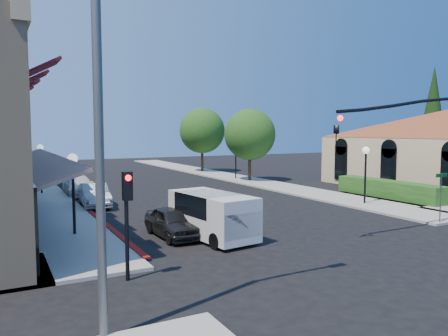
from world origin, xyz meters
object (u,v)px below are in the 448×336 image
secondary_signal (127,205)px  lamppost_left_near (73,173)px  street_tree_b (202,131)px  cobra_streetlight (115,95)px  lamppost_right_far (236,150)px  white_van (213,213)px  lamppost_right_near (366,160)px  parked_car_c (79,186)px  parked_car_b (95,195)px  conifer_far (433,113)px  parked_car_a (172,222)px  street_name_sign (441,190)px  signal_mast_arm (434,141)px  lamppost_left_far (41,156)px  parked_car_d (60,174)px  street_tree_a (250,135)px

secondary_signal → lamppost_left_near: 6.63m
street_tree_b → cobra_streetlight: cobra_streetlight is taller
street_tree_b → lamppost_right_far: size_ratio=1.97×
lamppost_left_near → white_van: size_ratio=0.79×
lamppost_right_near → white_van: (-11.93, -3.16, -1.63)m
white_van → parked_car_c: size_ratio=0.98×
secondary_signal → parked_car_b: 13.96m
parked_car_b → parked_car_c: parked_car_b is taller
lamppost_right_far → parked_car_b: (-14.70, -8.84, -2.05)m
cobra_streetlight → lamppost_right_far: 31.53m
lamppost_right_near → conifer_far: bearing=27.1°
lamppost_left_near → parked_car_b: lamppost_left_near is taller
lamppost_right_near → parked_car_a: 13.61m
cobra_streetlight → parked_car_b: (2.95, 17.16, -4.58)m
secondary_signal → street_name_sign: size_ratio=1.33×
white_van → parked_car_a: white_van is taller
street_tree_b → signal_mast_arm: (-2.94, -30.50, -0.46)m
street_tree_b → lamppost_left_near: street_tree_b is taller
white_van → street_tree_b: bearing=65.8°
signal_mast_arm → secondary_signal: signal_mast_arm is taller
white_van → cobra_streetlight: bearing=-129.9°
parked_car_a → conifer_far: bearing=18.8°
white_van → conifer_far: bearing=22.7°
parked_car_b → street_name_sign: bearing=-39.6°
lamppost_right_near → lamppost_right_far: 16.00m
signal_mast_arm → parked_car_b: signal_mast_arm is taller
signal_mast_arm → lamppost_left_far: (-14.36, 20.50, -1.35)m
lamppost_left_far → parked_car_c: size_ratio=0.78×
white_van → parked_car_a: size_ratio=1.21×
lamppost_left_near → lamppost_right_near: (17.00, 0.00, 0.00)m
signal_mast_arm → parked_car_a: size_ratio=2.15×
cobra_streetlight → parked_car_a: size_ratio=2.50×
parked_car_b → parked_car_d: 15.15m
street_name_sign → parked_car_a: (-12.30, 3.80, -1.06)m
lamppost_left_near → conifer_far: bearing=15.3°
cobra_streetlight → street_name_sign: cobra_streetlight is taller
signal_mast_arm → street_tree_a: bearing=81.8°
lamppost_left_near → parked_car_b: 7.79m
lamppost_left_near → white_van: bearing=-31.9°
lamppost_left_near → white_van: (5.07, -3.16, -1.63)m
signal_mast_arm → lamppost_right_near: size_ratio=2.24×
lamppost_right_near → lamppost_right_far: (0.00, 16.00, 0.00)m
cobra_streetlight → parked_car_c: size_ratio=2.02×
cobra_streetlight → street_name_sign: (16.65, 4.20, -3.57)m
white_van → parked_car_a: (-1.37, 1.16, -0.47)m
lamppost_left_far → lamppost_right_far: same height
white_van → parked_car_a: bearing=139.7°
lamppost_left_far → lamppost_right_far: size_ratio=1.00×
parked_car_a → parked_car_c: 14.67m
street_name_sign → lamppost_right_near: bearing=80.2°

